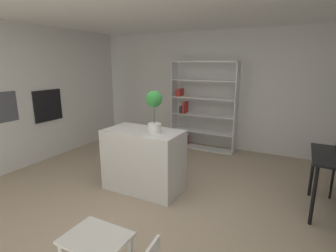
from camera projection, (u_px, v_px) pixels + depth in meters
name	position (u px, v px, depth m)	size (l,w,h in m)	color
ground_plane	(161.00, 207.00, 3.49)	(9.95, 9.95, 0.00)	tan
back_partition	(225.00, 91.00, 5.73)	(7.23, 0.06, 2.60)	silver
tall_cabinet_run_left	(2.00, 97.00, 4.64)	(0.61, 5.39, 2.60)	silver
built_in_oven	(48.00, 105.00, 5.12)	(0.06, 0.61, 0.62)	black
kitchen_island	(144.00, 160.00, 3.92)	(1.15, 0.64, 0.93)	silver
potted_plant_on_island	(154.00, 108.00, 3.60)	(0.23, 0.23, 0.60)	white
open_bookshelf	(200.00, 108.00, 5.72)	(1.46, 0.31, 1.94)	white
child_table	(97.00, 247.00, 2.17)	(0.53, 0.41, 0.49)	silver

